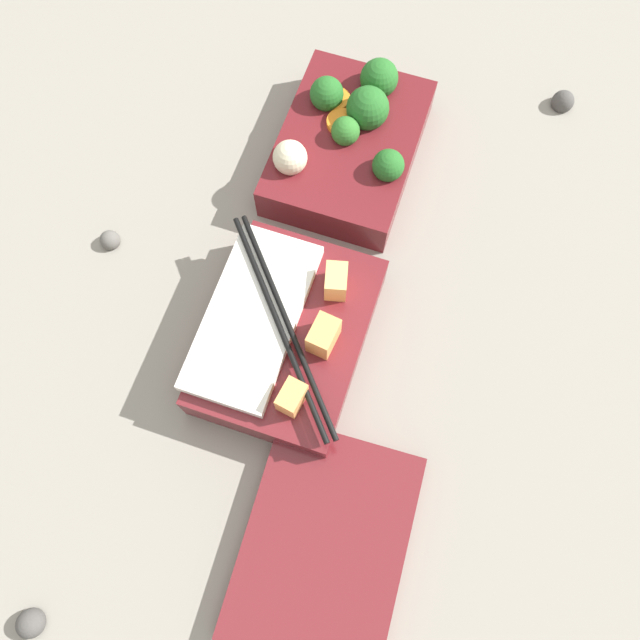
# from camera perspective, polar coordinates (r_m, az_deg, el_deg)

# --- Properties ---
(ground_plane) EXTENTS (3.00, 3.00, 0.00)m
(ground_plane) POSITION_cam_1_polar(r_m,az_deg,el_deg) (0.63, -0.10, 5.20)
(ground_plane) COLOR gray
(bento_tray_vegetable) EXTENTS (0.19, 0.14, 0.08)m
(bento_tray_vegetable) POSITION_cam_1_polar(r_m,az_deg,el_deg) (0.67, 2.69, 16.00)
(bento_tray_vegetable) COLOR maroon
(bento_tray_vegetable) RESTS_ON ground_plane
(bento_tray_rice) EXTENTS (0.19, 0.15, 0.07)m
(bento_tray_rice) POSITION_cam_1_polar(r_m,az_deg,el_deg) (0.57, -3.51, -1.21)
(bento_tray_rice) COLOR maroon
(bento_tray_rice) RESTS_ON ground_plane
(bento_lid) EXTENTS (0.19, 0.14, 0.02)m
(bento_lid) POSITION_cam_1_polar(r_m,az_deg,el_deg) (0.56, 0.41, -19.88)
(bento_lid) COLOR maroon
(bento_lid) RESTS_ON ground_plane
(pebble_0) EXTENTS (0.02, 0.02, 0.02)m
(pebble_0) POSITION_cam_1_polar(r_m,az_deg,el_deg) (0.61, -24.92, -23.84)
(pebble_0) COLOR #474442
(pebble_0) RESTS_ON ground_plane
(pebble_1) EXTENTS (0.02, 0.02, 0.02)m
(pebble_1) POSITION_cam_1_polar(r_m,az_deg,el_deg) (0.67, -18.64, 6.93)
(pebble_1) COLOR #595651
(pebble_1) RESTS_ON ground_plane
(pebble_2) EXTENTS (0.02, 0.02, 0.02)m
(pebble_2) POSITION_cam_1_polar(r_m,az_deg,el_deg) (0.77, 21.31, 18.11)
(pebble_2) COLOR #474442
(pebble_2) RESTS_ON ground_plane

